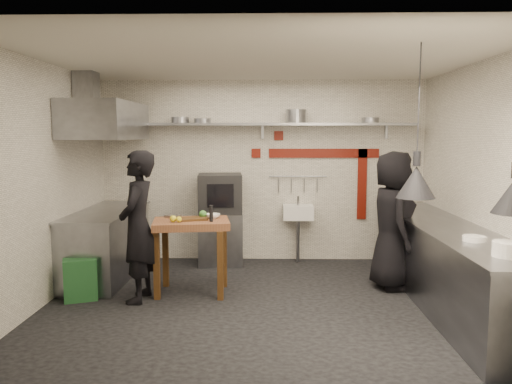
{
  "coord_description": "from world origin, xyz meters",
  "views": [
    {
      "loc": [
        0.08,
        -5.67,
        1.96
      ],
      "look_at": [
        -0.06,
        0.3,
        1.28
      ],
      "focal_mm": 35.0,
      "sensor_mm": 36.0,
      "label": 1
    }
  ],
  "objects_px": {
    "chef_left": "(138,226)",
    "chef_right": "(393,220)",
    "combi_oven": "(220,193)",
    "oven_stand": "(221,238)",
    "prep_table": "(192,257)",
    "green_bin": "(80,278)"
  },
  "relations": [
    {
      "from": "chef_left",
      "to": "chef_right",
      "type": "height_order",
      "value": "chef_left"
    },
    {
      "from": "chef_left",
      "to": "combi_oven",
      "type": "bearing_deg",
      "value": 156.16
    },
    {
      "from": "oven_stand",
      "to": "prep_table",
      "type": "xyz_separation_m",
      "value": [
        -0.22,
        -1.44,
        0.06
      ]
    },
    {
      "from": "chef_left",
      "to": "chef_right",
      "type": "relative_size",
      "value": 1.01
    },
    {
      "from": "prep_table",
      "to": "chef_right",
      "type": "distance_m",
      "value": 2.59
    },
    {
      "from": "combi_oven",
      "to": "chef_right",
      "type": "distance_m",
      "value": 2.57
    },
    {
      "from": "oven_stand",
      "to": "chef_right",
      "type": "distance_m",
      "value": 2.63
    },
    {
      "from": "prep_table",
      "to": "combi_oven",
      "type": "bearing_deg",
      "value": 72.05
    },
    {
      "from": "chef_right",
      "to": "green_bin",
      "type": "bearing_deg",
      "value": 96.62
    },
    {
      "from": "oven_stand",
      "to": "combi_oven",
      "type": "relative_size",
      "value": 1.25
    },
    {
      "from": "green_bin",
      "to": "prep_table",
      "type": "bearing_deg",
      "value": 10.42
    },
    {
      "from": "green_bin",
      "to": "chef_left",
      "type": "distance_m",
      "value": 0.98
    },
    {
      "from": "combi_oven",
      "to": "prep_table",
      "type": "distance_m",
      "value": 1.54
    },
    {
      "from": "prep_table",
      "to": "chef_right",
      "type": "height_order",
      "value": "chef_right"
    },
    {
      "from": "green_bin",
      "to": "chef_left",
      "type": "xyz_separation_m",
      "value": [
        0.73,
        -0.06,
        0.64
      ]
    },
    {
      "from": "oven_stand",
      "to": "chef_left",
      "type": "height_order",
      "value": "chef_left"
    },
    {
      "from": "oven_stand",
      "to": "chef_left",
      "type": "distance_m",
      "value": 1.98
    },
    {
      "from": "oven_stand",
      "to": "prep_table",
      "type": "distance_m",
      "value": 1.46
    },
    {
      "from": "chef_right",
      "to": "chef_left",
      "type": "bearing_deg",
      "value": 99.4
    },
    {
      "from": "prep_table",
      "to": "chef_left",
      "type": "height_order",
      "value": "chef_left"
    },
    {
      "from": "chef_right",
      "to": "oven_stand",
      "type": "bearing_deg",
      "value": 62.29
    },
    {
      "from": "combi_oven",
      "to": "green_bin",
      "type": "bearing_deg",
      "value": -138.48
    }
  ]
}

